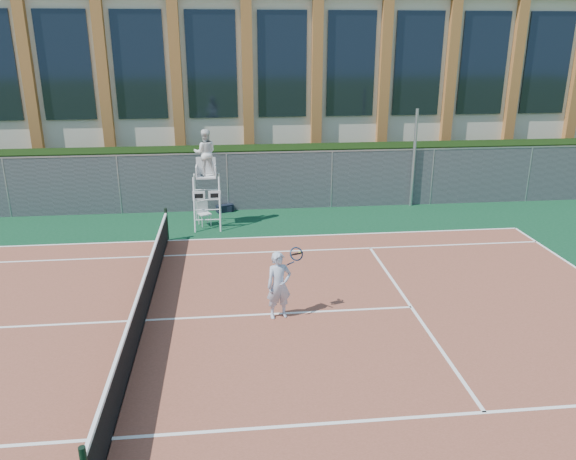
{
  "coord_description": "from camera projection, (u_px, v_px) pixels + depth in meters",
  "views": [
    {
      "loc": [
        2.08,
        -11.98,
        6.25
      ],
      "look_at": [
        3.69,
        3.0,
        1.11
      ],
      "focal_mm": 35.0,
      "sensor_mm": 36.0,
      "label": 1
    }
  ],
  "objects": [
    {
      "name": "hedge",
      "position": [
        176.0,
        177.0,
        22.14
      ],
      "size": [
        40.0,
        1.4,
        2.2
      ],
      "primitive_type": "cube",
      "color": "black",
      "rests_on": "ground"
    },
    {
      "name": "tennis_court",
      "position": [
        145.0,
        321.0,
        13.08
      ],
      "size": [
        23.77,
        10.97,
        0.02
      ],
      "primitive_type": "cube",
      "color": "brown",
      "rests_on": "apron"
    },
    {
      "name": "tennis_net",
      "position": [
        143.0,
        301.0,
        12.91
      ],
      "size": [
        0.1,
        11.3,
        1.1
      ],
      "color": "black",
      "rests_on": "ground"
    },
    {
      "name": "apron",
      "position": [
        150.0,
        302.0,
        14.02
      ],
      "size": [
        36.0,
        20.0,
        0.01
      ],
      "primitive_type": "cube",
      "color": "#0C361D",
      "rests_on": "ground"
    },
    {
      "name": "sports_bag_far",
      "position": [
        224.0,
        209.0,
        21.32
      ],
      "size": [
        0.55,
        0.26,
        0.22
      ],
      "primitive_type": "cube",
      "rotation": [
        0.0,
        0.0,
        0.04
      ],
      "color": "black",
      "rests_on": "apron"
    },
    {
      "name": "sports_bag_near",
      "position": [
        225.0,
        208.0,
        21.32
      ],
      "size": [
        0.69,
        0.48,
        0.27
      ],
      "primitive_type": "cube",
      "rotation": [
        0.0,
        0.0,
        0.39
      ],
      "color": "black",
      "rests_on": "apron"
    },
    {
      "name": "tennis_player",
      "position": [
        279.0,
        285.0,
        12.99
      ],
      "size": [
        0.95,
        0.68,
        1.64
      ],
      "color": "#ADB9D0",
      "rests_on": "tennis_court"
    },
    {
      "name": "ground",
      "position": [
        145.0,
        321.0,
        13.08
      ],
      "size": [
        120.0,
        120.0,
        0.0
      ],
      "primitive_type": "plane",
      "color": "#233814"
    },
    {
      "name": "steel_pole",
      "position": [
        414.0,
        158.0,
        21.59
      ],
      "size": [
        0.12,
        0.12,
        3.78
      ],
      "primitive_type": "cylinder",
      "color": "#9EA0A5",
      "rests_on": "ground"
    },
    {
      "name": "plastic_chair",
      "position": [
        204.0,
        211.0,
        19.73
      ],
      "size": [
        0.52,
        0.52,
        0.86
      ],
      "color": "silver",
      "rests_on": "apron"
    },
    {
      "name": "umpire_chair",
      "position": [
        205.0,
        155.0,
        19.04
      ],
      "size": [
        0.95,
        1.47,
        3.42
      ],
      "color": "white",
      "rests_on": "ground"
    },
    {
      "name": "fence",
      "position": [
        174.0,
        184.0,
        21.01
      ],
      "size": [
        40.0,
        0.06,
        2.2
      ],
      "primitive_type": null,
      "color": "#595E60",
      "rests_on": "ground"
    },
    {
      "name": "building",
      "position": [
        185.0,
        82.0,
        28.64
      ],
      "size": [
        45.0,
        10.6,
        8.22
      ],
      "color": "beige",
      "rests_on": "ground"
    }
  ]
}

